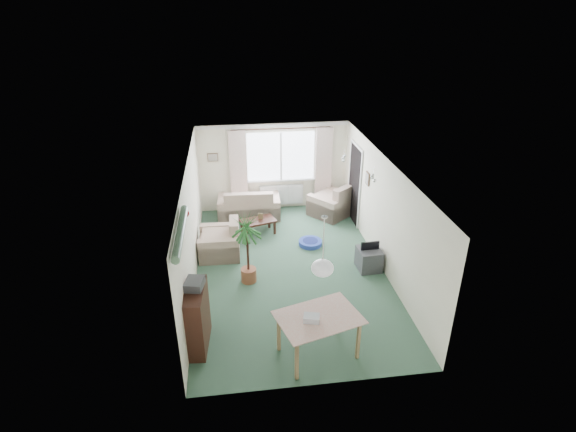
{
  "coord_description": "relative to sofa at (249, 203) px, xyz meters",
  "views": [
    {
      "loc": [
        -1.14,
        -8.17,
        5.33
      ],
      "look_at": [
        0.0,
        0.3,
        1.15
      ],
      "focal_mm": 28.0,
      "sensor_mm": 36.0,
      "label": 1
    }
  ],
  "objects": [
    {
      "name": "armchair_corner",
      "position": [
        2.2,
        -0.17,
        0.03
      ],
      "size": [
        1.34,
        1.34,
        0.88
      ],
      "primitive_type": "cube",
      "rotation": [
        0.0,
        0.0,
        3.83
      ],
      "color": "beige",
      "rests_on": "ground"
    },
    {
      "name": "bauble_cluster_b",
      "position": [
        2.32,
        -3.05,
        1.81
      ],
      "size": [
        0.2,
        0.2,
        0.2
      ],
      "primitive_type": "sphere",
      "color": "silver"
    },
    {
      "name": "hifi_box",
      "position": [
        -1.11,
        -4.78,
        0.77
      ],
      "size": [
        0.35,
        0.4,
        0.14
      ],
      "primitive_type": "cube",
      "rotation": [
        0.0,
        0.0,
        -0.21
      ],
      "color": "#3A3B40",
      "rests_on": "bookshelf"
    },
    {
      "name": "curtain_rod",
      "position": [
        0.92,
        0.4,
        1.86
      ],
      "size": [
        2.6,
        0.03,
        0.03
      ],
      "primitive_type": "cube",
      "color": "black"
    },
    {
      "name": "armchair_left",
      "position": [
        -0.78,
        -1.89,
        0.02
      ],
      "size": [
        0.93,
        0.98,
        0.85
      ],
      "primitive_type": "cube",
      "rotation": [
        0.0,
        0.0,
        -1.6
      ],
      "color": "beige",
      "rests_on": "ground"
    },
    {
      "name": "wall_picture_right",
      "position": [
        2.7,
        -1.55,
        1.14
      ],
      "size": [
        0.03,
        0.24,
        0.3
      ],
      "primitive_type": "cube",
      "color": "brown"
    },
    {
      "name": "gift_box",
      "position": [
        0.69,
        -5.43,
        0.4
      ],
      "size": [
        0.29,
        0.23,
        0.12
      ],
      "primitive_type": "cube",
      "rotation": [
        0.0,
        0.0,
        -0.24
      ],
      "color": "silver",
      "rests_on": "dining_table"
    },
    {
      "name": "tinsel_garland",
      "position": [
        -1.2,
        -5.05,
        1.87
      ],
      "size": [
        1.6,
        1.6,
        0.12
      ],
      "primitive_type": "cylinder",
      "color": "#196626"
    },
    {
      "name": "houseplant",
      "position": [
        -0.18,
        -3.07,
        0.39
      ],
      "size": [
        0.86,
        0.86,
        1.59
      ],
      "primitive_type": "cylinder",
      "rotation": [
        0.0,
        0.0,
        0.32
      ],
      "color": "#21581E",
      "rests_on": "ground"
    },
    {
      "name": "wall_picture_back",
      "position": [
        -0.88,
        0.48,
        1.14
      ],
      "size": [
        0.28,
        0.03,
        0.22
      ],
      "primitive_type": "cube",
      "color": "brown"
    },
    {
      "name": "dining_table",
      "position": [
        0.83,
        -5.35,
        -0.03
      ],
      "size": [
        1.37,
        1.1,
        0.75
      ],
      "primitive_type": "cube",
      "rotation": [
        0.0,
        0.0,
        0.29
      ],
      "color": "tan",
      "rests_on": "ground"
    },
    {
      "name": "window",
      "position": [
        0.92,
        0.48,
        1.09
      ],
      "size": [
        1.8,
        0.03,
        1.3
      ],
      "primitive_type": "cube",
      "color": "white"
    },
    {
      "name": "coffee_table",
      "position": [
        0.17,
        -1.01,
        -0.22
      ],
      "size": [
        0.93,
        0.68,
        0.38
      ],
      "primitive_type": "cube",
      "rotation": [
        0.0,
        0.0,
        0.29
      ],
      "color": "black",
      "rests_on": "ground"
    },
    {
      "name": "curtain_left",
      "position": [
        -0.23,
        0.38,
        0.86
      ],
      "size": [
        0.45,
        0.08,
        2.0
      ],
      "primitive_type": "cube",
      "color": "beige"
    },
    {
      "name": "ground",
      "position": [
        0.72,
        -2.75,
        -0.41
      ],
      "size": [
        6.5,
        6.5,
        0.0
      ],
      "primitive_type": "plane",
      "color": "#325440"
    },
    {
      "name": "photo_frame",
      "position": [
        0.24,
        -0.97,
        0.05
      ],
      "size": [
        0.12,
        0.06,
        0.16
      ],
      "primitive_type": "cube",
      "rotation": [
        0.0,
        0.0,
        -0.39
      ],
      "color": "brown",
      "rests_on": "coffee_table"
    },
    {
      "name": "doorway",
      "position": [
        2.71,
        -0.55,
        0.59
      ],
      "size": [
        0.03,
        0.95,
        2.0
      ],
      "primitive_type": "cube",
      "color": "black"
    },
    {
      "name": "bookshelf",
      "position": [
        -1.12,
        -4.85,
        0.15
      ],
      "size": [
        0.38,
        0.93,
        1.11
      ],
      "primitive_type": "cube",
      "rotation": [
        0.0,
        0.0,
        -0.08
      ],
      "color": "black",
      "rests_on": "ground"
    },
    {
      "name": "curtain_right",
      "position": [
        2.07,
        0.38,
        0.86
      ],
      "size": [
        0.45,
        0.08,
        2.0
      ],
      "primitive_type": "cube",
      "color": "beige"
    },
    {
      "name": "radiator",
      "position": [
        0.92,
        0.44,
        -0.01
      ],
      "size": [
        1.2,
        0.1,
        0.55
      ],
      "primitive_type": "cube",
      "color": "white"
    },
    {
      "name": "pet_bed",
      "position": [
        1.36,
        -1.74,
        -0.35
      ],
      "size": [
        0.67,
        0.67,
        0.11
      ],
      "primitive_type": "cylinder",
      "rotation": [
        0.0,
        0.0,
        0.25
      ],
      "color": "#214198",
      "rests_on": "ground"
    },
    {
      "name": "pendant_lamp",
      "position": [
        0.92,
        -5.05,
        1.07
      ],
      "size": [
        0.36,
        0.36,
        0.36
      ],
      "primitive_type": "sphere",
      "color": "white"
    },
    {
      "name": "sofa",
      "position": [
        0.0,
        0.0,
        0.0
      ],
      "size": [
        1.66,
        0.93,
        0.81
      ],
      "primitive_type": "cube",
      "rotation": [
        0.0,
        0.0,
        3.1
      ],
      "color": "beige",
      "rests_on": "ground"
    },
    {
      "name": "bauble_cluster_a",
      "position": [
        2.02,
        -1.85,
        1.81
      ],
      "size": [
        0.2,
        0.2,
        0.2
      ],
      "primitive_type": "sphere",
      "color": "silver"
    },
    {
      "name": "tv_cube",
      "position": [
        2.42,
        -2.93,
        -0.17
      ],
      "size": [
        0.5,
        0.54,
        0.48
      ],
      "primitive_type": "cube",
      "rotation": [
        0.0,
        0.0,
        0.04
      ],
      "color": "#35363A",
      "rests_on": "ground"
    }
  ]
}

